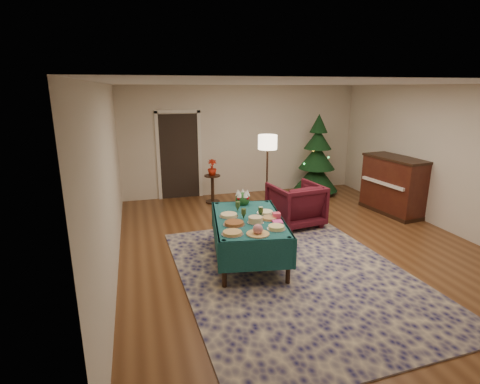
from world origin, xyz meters
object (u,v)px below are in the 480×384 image
object	(u,v)px
armchair	(296,202)
christmas_tree	(317,159)
piano	(394,186)
floor_lamp	(268,147)
potted_plant	(212,171)
side_table	(213,189)
gift_box	(277,216)
buffet_table	(248,227)

from	to	relation	value
armchair	christmas_tree	world-z (taller)	christmas_tree
christmas_tree	piano	xyz separation A→B (m)	(0.90, -1.84, -0.31)
floor_lamp	potted_plant	bearing A→B (deg)	139.36
potted_plant	piano	world-z (taller)	piano
armchair	christmas_tree	bearing A→B (deg)	-133.61
side_table	piano	size ratio (longest dim) A/B	0.45
piano	floor_lamp	bearing A→B (deg)	160.93
gift_box	piano	world-z (taller)	piano
armchair	side_table	size ratio (longest dim) A/B	1.40
buffet_table	piano	size ratio (longest dim) A/B	1.32
gift_box	potted_plant	world-z (taller)	potted_plant
side_table	potted_plant	bearing A→B (deg)	0.00
floor_lamp	side_table	xyz separation A→B (m)	(-1.03, 0.89, -1.09)
side_table	christmas_tree	bearing A→B (deg)	1.30
gift_box	floor_lamp	size ratio (longest dim) A/B	0.07
floor_lamp	christmas_tree	size ratio (longest dim) A/B	0.83
floor_lamp	gift_box	bearing A→B (deg)	-106.50
buffet_table	piano	distance (m)	3.96
buffet_table	side_table	world-z (taller)	buffet_table
floor_lamp	christmas_tree	xyz separation A→B (m)	(1.68, 0.95, -0.51)
buffet_table	christmas_tree	xyz separation A→B (m)	(2.80, 3.24, 0.35)
side_table	potted_plant	xyz separation A→B (m)	(0.00, 0.00, 0.45)
armchair	piano	distance (m)	2.36
armchair	piano	size ratio (longest dim) A/B	0.63
buffet_table	christmas_tree	world-z (taller)	christmas_tree
side_table	piano	world-z (taller)	piano
buffet_table	gift_box	world-z (taller)	gift_box
floor_lamp	potted_plant	distance (m)	1.51
buffet_table	christmas_tree	size ratio (longest dim) A/B	0.97
gift_box	floor_lamp	bearing A→B (deg)	73.50
gift_box	piano	xyz separation A→B (m)	(3.30, 1.54, -0.15)
floor_lamp	christmas_tree	world-z (taller)	christmas_tree
armchair	potted_plant	xyz separation A→B (m)	(-1.26, 1.93, 0.30)
buffet_table	armchair	world-z (taller)	armchair
gift_box	piano	distance (m)	3.64
gift_box	side_table	bearing A→B (deg)	95.40
armchair	floor_lamp	distance (m)	1.43
gift_box	side_table	distance (m)	3.36
gift_box	floor_lamp	distance (m)	2.62
gift_box	side_table	xyz separation A→B (m)	(-0.31, 3.32, -0.43)
floor_lamp	potted_plant	world-z (taller)	floor_lamp
armchair	floor_lamp	bearing A→B (deg)	-85.08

